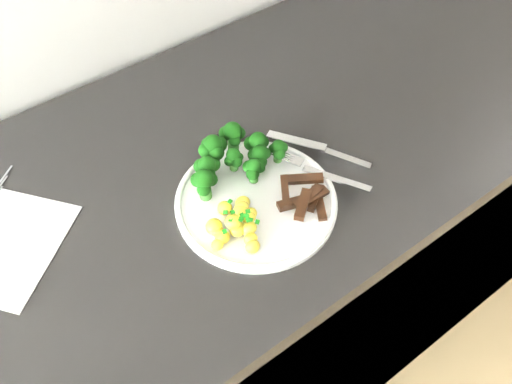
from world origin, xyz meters
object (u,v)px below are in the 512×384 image
object	(u,v)px
broccoli	(233,156)
beef_strips	(305,196)
potatoes	(236,223)
knife	(332,154)
fork	(322,173)
plate	(256,201)
counter	(205,313)

from	to	relation	value
broccoli	beef_strips	bearing A→B (deg)	-64.04
potatoes	knife	size ratio (longest dim) A/B	0.62
potatoes	fork	world-z (taller)	potatoes
potatoes	beef_strips	distance (m)	0.12
plate	potatoes	bearing A→B (deg)	-156.07
potatoes	knife	xyz separation A→B (m)	(0.22, 0.03, -0.01)
counter	knife	world-z (taller)	knife
broccoli	potatoes	world-z (taller)	broccoli
broccoli	counter	bearing A→B (deg)	159.23
beef_strips	knife	bearing A→B (deg)	26.57
beef_strips	plate	bearing A→B (deg)	143.83
beef_strips	fork	size ratio (longest dim) A/B	0.64
broccoli	fork	distance (m)	0.15
beef_strips	fork	distance (m)	0.06
counter	potatoes	size ratio (longest dim) A/B	24.20
broccoli	knife	size ratio (longest dim) A/B	1.05
knife	potatoes	bearing A→B (deg)	-172.41
plate	beef_strips	distance (m)	0.08
counter	broccoli	distance (m)	0.52
fork	broccoli	bearing A→B (deg)	139.68
counter	fork	xyz separation A→B (m)	(0.19, -0.12, 0.49)
counter	broccoli	bearing A→B (deg)	-20.77
plate	broccoli	xyz separation A→B (m)	(0.01, 0.07, 0.04)
plate	potatoes	size ratio (longest dim) A/B	2.48
beef_strips	knife	xyz separation A→B (m)	(0.10, 0.05, -0.01)
beef_strips	fork	world-z (taller)	beef_strips
counter	potatoes	world-z (taller)	potatoes
counter	knife	distance (m)	0.54
plate	potatoes	xyz separation A→B (m)	(-0.05, -0.02, 0.01)
fork	counter	bearing A→B (deg)	146.87
counter	broccoli	world-z (taller)	broccoli
knife	broccoli	bearing A→B (deg)	157.22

